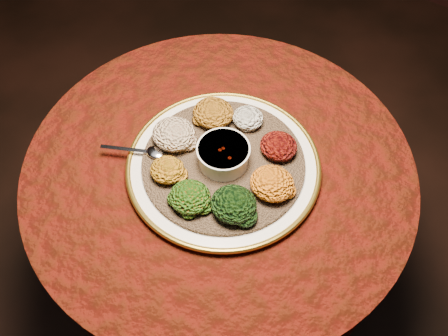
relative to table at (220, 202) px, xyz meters
The scene contains 13 objects.
table is the anchor object (origin of this frame).
platter 0.19m from the table, 16.24° to the right, with size 0.55×0.55×0.02m.
injera 0.20m from the table, 16.24° to the right, with size 0.39×0.39×0.01m, color brown.
stew_bowl 0.24m from the table, 16.24° to the right, with size 0.13×0.13×0.05m.
spoon 0.27m from the table, 150.47° to the right, with size 0.15×0.08×0.01m.
portion_ayib 0.26m from the table, 90.04° to the left, with size 0.08×0.07×0.04m, color silver.
portion_kitfo 0.27m from the table, 40.71° to the left, with size 0.09×0.09×0.04m, color black.
portion_tikil 0.28m from the table, ahead, with size 0.10×0.10×0.05m, color #AC770E.
portion_gomen 0.28m from the table, 43.53° to the right, with size 0.10×0.10×0.05m, color black.
portion_mixveg 0.27m from the table, 83.04° to the right, with size 0.09×0.09×0.05m, color #A0390A.
portion_kik 0.26m from the table, 123.42° to the right, with size 0.08×0.08×0.04m, color #B66710.
portion_timatim 0.26m from the table, behind, with size 0.11×0.10×0.05m, color maroon.
portion_shiro 0.26m from the table, 130.45° to the left, with size 0.10×0.10×0.05m, color #9A5712.
Camera 1 is at (0.40, -0.58, 1.72)m, focal length 40.00 mm.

